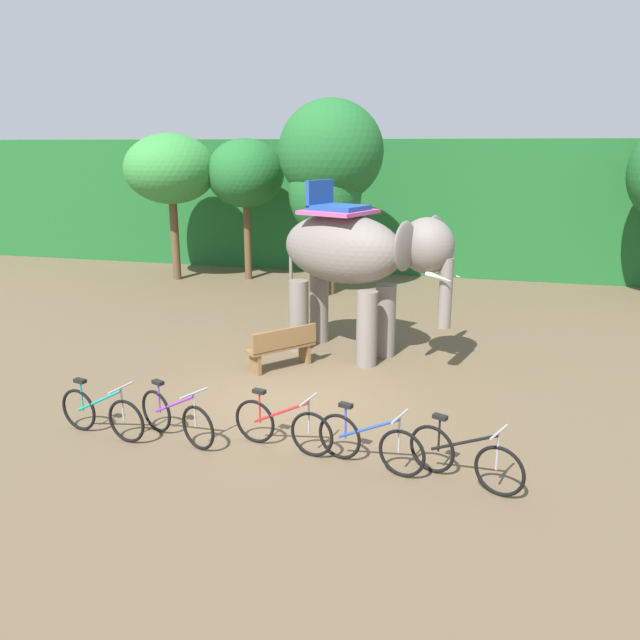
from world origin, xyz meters
name	(u,v)px	position (x,y,z in m)	size (l,w,h in m)	color
ground_plane	(292,402)	(0.00, 0.00, 0.00)	(80.00, 80.00, 0.00)	brown
foliage_hedge	(402,202)	(0.00, 14.99, 2.35)	(36.00, 6.00, 4.71)	#1E6028
tree_right	(171,170)	(-7.03, 9.38, 3.72)	(3.05, 3.05, 4.89)	brown
tree_far_right	(245,174)	(-4.64, 10.05, 3.57)	(2.59, 2.59, 4.73)	brown
tree_center_right	(325,193)	(-1.47, 8.34, 3.11)	(2.18, 2.18, 4.49)	brown
tree_left	(331,152)	(-1.35, 8.56, 4.29)	(3.12, 3.12, 5.84)	brown
elephant	(355,257)	(0.56, 2.89, 2.20)	(4.20, 2.86, 3.78)	slate
bike_teal	(102,414)	(-2.53, -2.04, 0.39)	(1.69, 0.53, 0.92)	black
bike_purple	(176,417)	(-1.32, -1.88, 0.39)	(1.59, 0.79, 0.92)	black
bike_red	(282,426)	(0.39, -1.75, 0.39)	(1.68, 0.56, 0.92)	black
bike_blue	(370,443)	(1.77, -1.97, 0.39)	(1.65, 0.66, 0.92)	black
bike_black	(464,458)	(3.10, -2.08, 0.39)	(1.58, 0.80, 0.92)	black
wooden_bench	(282,347)	(-0.71, 1.67, 0.48)	(1.29, 1.40, 0.89)	brown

